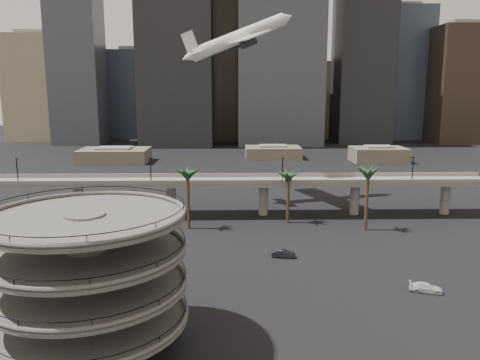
{
  "coord_description": "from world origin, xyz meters",
  "views": [
    {
      "loc": [
        2.93,
        -53.89,
        29.59
      ],
      "look_at": [
        4.76,
        28.0,
        13.76
      ],
      "focal_mm": 35.0,
      "sensor_mm": 36.0,
      "label": 1
    }
  ],
  "objects_px": {
    "car_b": "(283,254)",
    "parking_ramp": "(88,269)",
    "car_a": "(146,275)",
    "car_c": "(426,288)",
    "overpass": "(217,185)",
    "airborne_jet": "(239,38)"
  },
  "relations": [
    {
      "from": "parking_ramp",
      "to": "car_c",
      "type": "relative_size",
      "value": 4.69
    },
    {
      "from": "airborne_jet",
      "to": "car_c",
      "type": "bearing_deg",
      "value": -87.64
    },
    {
      "from": "car_a",
      "to": "car_b",
      "type": "xyz_separation_m",
      "value": [
        22.92,
        9.39,
        0.0
      ]
    },
    {
      "from": "airborne_jet",
      "to": "car_a",
      "type": "xyz_separation_m",
      "value": [
        -15.89,
        -55.72,
        -42.2
      ]
    },
    {
      "from": "parking_ramp",
      "to": "car_b",
      "type": "bearing_deg",
      "value": 49.37
    },
    {
      "from": "parking_ramp",
      "to": "car_b",
      "type": "relative_size",
      "value": 5.21
    },
    {
      "from": "car_b",
      "to": "parking_ramp",
      "type": "bearing_deg",
      "value": 149.4
    },
    {
      "from": "overpass",
      "to": "airborne_jet",
      "type": "distance_m",
      "value": 39.8
    },
    {
      "from": "parking_ramp",
      "to": "car_b",
      "type": "height_order",
      "value": "parking_ramp"
    },
    {
      "from": "parking_ramp",
      "to": "car_a",
      "type": "height_order",
      "value": "parking_ramp"
    },
    {
      "from": "overpass",
      "to": "car_b",
      "type": "distance_m",
      "value": 32.52
    },
    {
      "from": "overpass",
      "to": "car_c",
      "type": "xyz_separation_m",
      "value": [
        32.06,
        -44.33,
        -6.65
      ]
    },
    {
      "from": "car_b",
      "to": "car_c",
      "type": "xyz_separation_m",
      "value": [
        19.58,
        -15.04,
        -0.02
      ]
    },
    {
      "from": "car_b",
      "to": "car_c",
      "type": "relative_size",
      "value": 0.9
    },
    {
      "from": "airborne_jet",
      "to": "car_c",
      "type": "height_order",
      "value": "airborne_jet"
    },
    {
      "from": "car_a",
      "to": "car_b",
      "type": "height_order",
      "value": "car_b"
    },
    {
      "from": "car_c",
      "to": "car_b",
      "type": "bearing_deg",
      "value": 68.79
    },
    {
      "from": "parking_ramp",
      "to": "overpass",
      "type": "xyz_separation_m",
      "value": [
        13.0,
        59.0,
        -2.5
      ]
    },
    {
      "from": "car_a",
      "to": "car_c",
      "type": "height_order",
      "value": "car_a"
    },
    {
      "from": "airborne_jet",
      "to": "car_b",
      "type": "distance_m",
      "value": 63.06
    },
    {
      "from": "car_b",
      "to": "car_c",
      "type": "distance_m",
      "value": 24.69
    },
    {
      "from": "car_b",
      "to": "car_a",
      "type": "bearing_deg",
      "value": 122.32
    }
  ]
}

